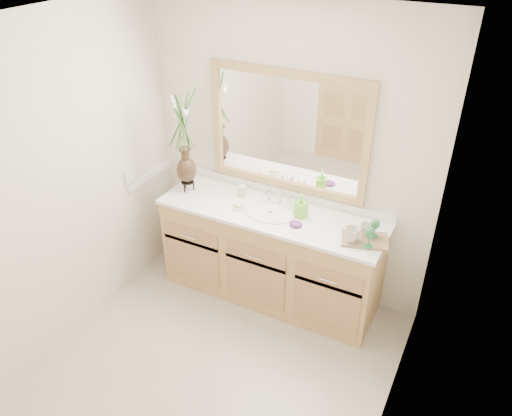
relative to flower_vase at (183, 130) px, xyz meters
The scene contains 21 objects.
floor 1.87m from the flower_vase, 52.10° to the right, with size 2.60×2.60×0.00m, color #BCB1A0.
ceiling 1.64m from the flower_vase, 52.10° to the right, with size 2.40×2.60×0.02m, color white.
wall_back 0.85m from the flower_vase, 20.55° to the left, with size 2.40×0.02×2.40m, color silver.
wall_front 2.44m from the flower_vase, 71.24° to the right, with size 2.40×0.02×2.40m, color silver.
wall_left 1.10m from the flower_vase, 112.49° to the right, with size 0.02×2.60×2.40m, color silver.
wall_right 2.23m from the flower_vase, 26.90° to the right, with size 0.02×2.60×2.40m, color silver.
vanity 1.25m from the flower_vase, ahead, with size 1.80×0.55×0.80m.
counter 0.96m from the flower_vase, ahead, with size 1.84×0.57×0.03m, color white.
sink 0.98m from the flower_vase, ahead, with size 0.38×0.34×0.23m.
mirror 0.83m from the flower_vase, 19.14° to the left, with size 1.32×0.04×0.97m.
switch_plate 0.61m from the flower_vase, 149.07° to the right, with size 0.02×0.12×0.12m, color white.
flower_vase is the anchor object (origin of this frame).
tumbler 0.69m from the flower_vase, 15.48° to the left, with size 0.07×0.07×0.09m, color beige.
soap_dish 0.75m from the flower_vase, ahead, with size 0.11×0.11×0.03m.
soap_bottle 1.11m from the flower_vase, ahead, with size 0.08×0.08×0.17m, color #7EE836.
purple_dish 1.16m from the flower_vase, ahead, with size 0.10×0.08×0.04m, color #6A287A.
tray 1.65m from the flower_vase, ahead, with size 0.33×0.22×0.02m, color brown.
mug_left 1.55m from the flower_vase, ahead, with size 0.11×0.10×0.11m, color beige.
mug_right 1.62m from the flower_vase, ahead, with size 0.10×0.09×0.10m, color beige.
goblet_front 1.66m from the flower_vase, ahead, with size 0.07×0.07×0.15m.
goblet_back 1.66m from the flower_vase, ahead, with size 0.06×0.06×0.14m.
Camera 1 is at (1.43, -2.02, 2.90)m, focal length 35.00 mm.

